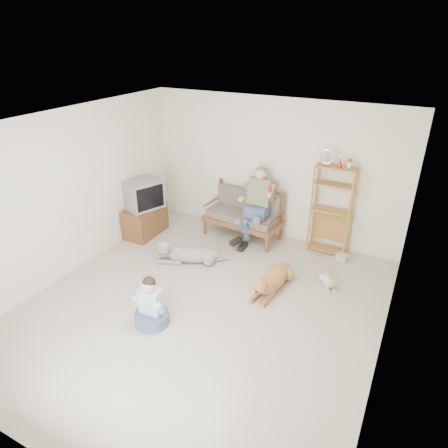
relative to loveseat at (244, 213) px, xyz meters
The scene contains 17 objects.
floor 2.49m from the loveseat, 79.73° to the right, with size 5.50×5.50×0.00m, color beige.
ceiling 3.30m from the loveseat, 79.73° to the right, with size 5.50×5.50×0.00m, color silver.
wall_back 1.03m from the loveseat, 38.56° to the left, with size 5.00×5.00×0.00m, color silver.
wall_front 5.24m from the loveseat, 85.17° to the right, with size 5.00×5.00×0.00m, color silver.
wall_left 3.28m from the loveseat, 130.67° to the right, with size 5.50×5.50×0.00m, color silver.
wall_right 3.89m from the loveseat, 39.30° to the right, with size 5.50×5.50×0.00m, color silver.
loveseat is the anchor object (origin of this frame).
man 0.44m from the loveseat, 38.35° to the right, with size 0.57×0.82×1.33m.
etagere 1.69m from the loveseat, ahead, with size 0.74×0.32×1.95m.
book_stack 2.04m from the loveseat, ahead, with size 0.19×0.14×0.12m, color silver.
tv_stand 1.99m from the loveseat, 154.42° to the right, with size 0.52×0.91×0.60m.
crt_tv 2.00m from the loveseat, 153.47° to the right, with size 0.75×0.82×0.56m.
wall_outlet 0.90m from the loveseat, 157.81° to the left, with size 0.12×0.02×0.08m, color silver.
golden_retriever 1.93m from the loveseat, 51.57° to the right, with size 0.41×1.35×0.41m.
shaggy_dog 1.51m from the loveseat, 108.47° to the right, with size 1.24×0.72×0.40m.
terrier 2.25m from the loveseat, 26.40° to the right, with size 0.36×0.49×0.21m.
child 3.04m from the loveseat, 90.29° to the right, with size 0.49×0.49×0.77m.
Camera 1 is at (2.52, -4.14, 3.78)m, focal length 32.00 mm.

